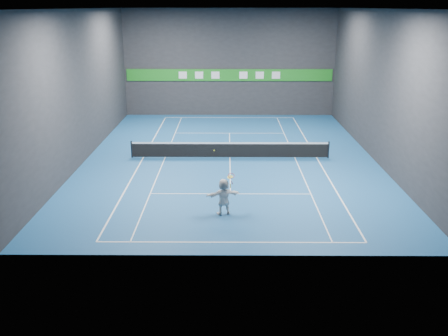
{
  "coord_description": "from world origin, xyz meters",
  "views": [
    {
      "loc": [
        -0.17,
        -30.2,
        9.13
      ],
      "look_at": [
        -0.33,
        -6.74,
        1.5
      ],
      "focal_mm": 40.0,
      "sensor_mm": 36.0,
      "label": 1
    }
  ],
  "objects_px": {
    "player": "(224,197)",
    "tennis_net": "(230,149)",
    "tennis_racket": "(231,177)",
    "tennis_ball": "(214,150)"
  },
  "relations": [
    {
      "from": "tennis_net",
      "to": "tennis_racket",
      "type": "xyz_separation_m",
      "value": [
        0.01,
        -8.92,
        1.23
      ]
    },
    {
      "from": "tennis_net",
      "to": "tennis_racket",
      "type": "distance_m",
      "value": 9.01
    },
    {
      "from": "tennis_net",
      "to": "tennis_racket",
      "type": "bearing_deg",
      "value": -89.95
    },
    {
      "from": "player",
      "to": "tennis_net",
      "type": "bearing_deg",
      "value": -107.83
    },
    {
      "from": "player",
      "to": "tennis_net",
      "type": "distance_m",
      "value": 8.98
    },
    {
      "from": "tennis_racket",
      "to": "tennis_ball",
      "type": "bearing_deg",
      "value": 174.75
    },
    {
      "from": "tennis_ball",
      "to": "tennis_racket",
      "type": "relative_size",
      "value": 0.09
    },
    {
      "from": "tennis_ball",
      "to": "tennis_racket",
      "type": "bearing_deg",
      "value": -5.25
    },
    {
      "from": "player",
      "to": "tennis_net",
      "type": "relative_size",
      "value": 0.14
    },
    {
      "from": "player",
      "to": "tennis_ball",
      "type": "height_order",
      "value": "tennis_ball"
    }
  ]
}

